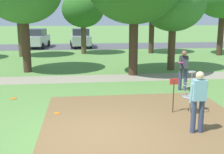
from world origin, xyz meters
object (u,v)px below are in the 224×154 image
object	(u,v)px
disc_golf_basket	(189,90)
player_throwing	(183,68)
frisbee_near_basket	(57,113)
tree_mid_center	(152,1)
parked_car_leftmost	(36,38)
parked_car_center_left	(80,38)
player_foreground_watching	(198,98)
tree_near_right	(83,10)
frisbee_mid_grass	(13,99)
tree_mid_left	(173,5)
tree_near_left	(18,1)

from	to	relation	value
disc_golf_basket	player_throwing	xyz separation A→B (m)	(0.83, 2.80, 0.23)
frisbee_near_basket	tree_mid_center	xyz separation A→B (m)	(6.81, 14.50, 4.23)
parked_car_leftmost	parked_car_center_left	xyz separation A→B (m)	(4.30, -0.07, 0.00)
player_foreground_watching	parked_car_center_left	size ratio (longest dim) A/B	0.40
player_foreground_watching	tree_mid_center	xyz separation A→B (m)	(2.90, 16.48, 3.27)
parked_car_leftmost	player_foreground_watching	bearing A→B (deg)	-71.61
disc_golf_basket	parked_car_center_left	bearing A→B (deg)	99.42
tree_near_right	parked_car_leftmost	bearing A→B (deg)	131.37
parked_car_leftmost	player_throwing	bearing A→B (deg)	-64.13
player_foreground_watching	frisbee_mid_grass	distance (m)	6.97
tree_mid_center	frisbee_mid_grass	bearing A→B (deg)	-124.35
tree_mid_center	tree_mid_left	bearing A→B (deg)	-95.36
player_foreground_watching	player_throwing	bearing A→B (deg)	74.61
tree_mid_center	parked_car_center_left	world-z (taller)	tree_mid_center
frisbee_near_basket	tree_mid_left	distance (m)	10.04
tree_mid_left	disc_golf_basket	bearing A→B (deg)	-103.75
frisbee_near_basket	parked_car_center_left	size ratio (longest dim) A/B	0.05
tree_near_right	tree_mid_left	xyz separation A→B (m)	(4.95, -7.71, 0.14)
frisbee_near_basket	parked_car_center_left	world-z (taller)	parked_car_center_left
frisbee_mid_grass	tree_near_left	xyz separation A→B (m)	(-1.86, 11.75, 4.16)
tree_near_right	frisbee_mid_grass	bearing A→B (deg)	-102.95
parked_car_leftmost	parked_car_center_left	size ratio (longest dim) A/B	1.02
player_foreground_watching	parked_car_center_left	distance (m)	22.02
player_throwing	parked_car_leftmost	bearing A→B (deg)	115.87
player_throwing	disc_golf_basket	bearing A→B (deg)	-106.53
tree_mid_left	parked_car_center_left	size ratio (longest dim) A/B	1.22
player_foreground_watching	frisbee_near_basket	size ratio (longest dim) A/B	8.39
disc_golf_basket	parked_car_leftmost	size ratio (longest dim) A/B	0.32
tree_near_right	tree_mid_left	bearing A→B (deg)	-57.32
frisbee_mid_grass	tree_mid_left	bearing A→B (deg)	33.03
tree_mid_center	player_throwing	bearing A→B (deg)	-97.95
disc_golf_basket	parked_car_leftmost	bearing A→B (deg)	110.67
frisbee_mid_grass	parked_car_leftmost	bearing A→B (deg)	95.01
frisbee_near_basket	tree_mid_left	bearing A→B (deg)	49.08
player_throwing	frisbee_near_basket	distance (m)	5.74
disc_golf_basket	tree_near_left	distance (m)	16.50
disc_golf_basket	player_throwing	size ratio (longest dim) A/B	0.81
player_throwing	tree_near_right	size ratio (longest dim) A/B	0.34
player_throwing	parked_car_leftmost	world-z (taller)	parked_car_leftmost
disc_golf_basket	parked_car_leftmost	distance (m)	21.70
player_foreground_watching	tree_near_right	bearing A→B (deg)	99.32
tree_mid_center	tree_near_right	bearing A→B (deg)	177.30
tree_near_left	parked_car_leftmost	distance (m)	7.04
tree_mid_left	player_throwing	bearing A→B (deg)	-102.04
player_throwing	tree_near_left	bearing A→B (deg)	127.91
tree_near_right	tree_mid_center	distance (m)	5.69
player_throwing	tree_near_left	distance (m)	14.62
tree_mid_left	tree_mid_center	distance (m)	7.50
frisbee_mid_grass	tree_near_right	distance (m)	13.66
frisbee_mid_grass	parked_car_center_left	xyz separation A→B (m)	(2.73, 17.92, 0.91)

